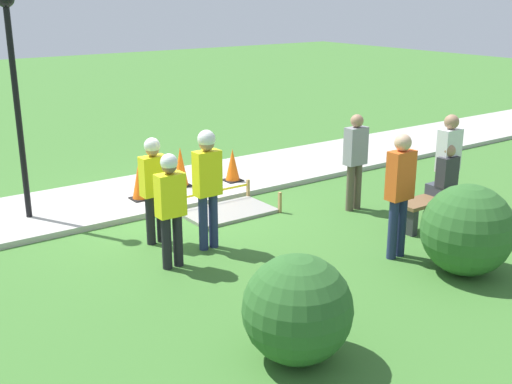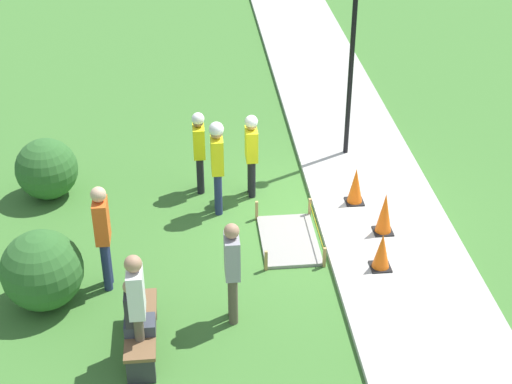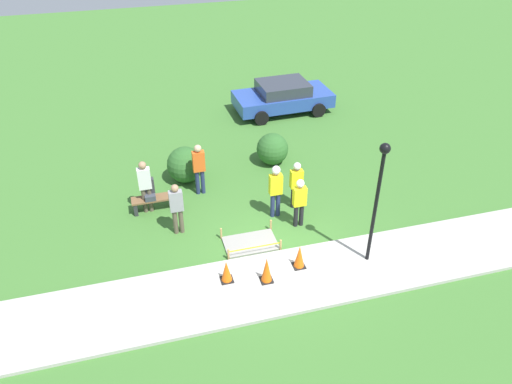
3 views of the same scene
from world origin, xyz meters
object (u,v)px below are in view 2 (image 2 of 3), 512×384
person_seated_on_bench (135,311)px  lamppost_near (353,41)px  worker_supervisor (251,149)px  bystander_in_orange_shirt (103,231)px  bystander_in_white_shirt (232,267)px  traffic_cone_near_patch (382,251)px  worker_assistant (199,146)px  traffic_cone_far_patch (385,213)px  park_bench (142,330)px  traffic_cone_sidewalk_edge (355,186)px  worker_trainee (217,159)px  bystander_in_gray_shirt (137,303)px

person_seated_on_bench → lamppost_near: (5.67, -4.16, 1.70)m
worker_supervisor → bystander_in_orange_shirt: bearing=135.4°
bystander_in_white_shirt → lamppost_near: lamppost_near is taller
bystander_in_white_shirt → lamppost_near: 5.88m
traffic_cone_near_patch → worker_assistant: 4.15m
traffic_cone_far_patch → park_bench: bearing=120.8°
traffic_cone_far_patch → bystander_in_white_shirt: 3.47m
traffic_cone_near_patch → traffic_cone_sidewalk_edge: traffic_cone_sidewalk_edge is taller
traffic_cone_far_patch → person_seated_on_bench: bearing=122.2°
traffic_cone_near_patch → worker_trainee: bearing=50.0°
park_bench → bystander_in_white_shirt: 1.60m
bystander_in_gray_shirt → worker_trainee: bearing=-18.8°
worker_supervisor → worker_trainee: (-0.55, 0.67, 0.12)m
traffic_cone_near_patch → lamppost_near: 4.56m
person_seated_on_bench → worker_supervisor: worker_supervisor is taller
traffic_cone_far_patch → bystander_in_orange_shirt: size_ratio=0.42×
traffic_cone_far_patch → traffic_cone_sidewalk_edge: (1.03, 0.30, -0.03)m
person_seated_on_bench → worker_trainee: bearing=-19.9°
traffic_cone_near_patch → worker_supervisor: size_ratio=0.39×
traffic_cone_sidewalk_edge → bystander_in_orange_shirt: 4.92m
traffic_cone_sidewalk_edge → person_seated_on_bench: person_seated_on_bench is taller
traffic_cone_sidewalk_edge → bystander_in_gray_shirt: bystander_in_gray_shirt is taller
traffic_cone_far_patch → worker_trainee: worker_trainee is taller
bystander_in_gray_shirt → traffic_cone_far_patch: bearing=-56.6°
traffic_cone_far_patch → traffic_cone_sidewalk_edge: size_ratio=1.09×
worker_assistant → bystander_in_gray_shirt: 4.79m
worker_trainee → lamppost_near: lamppost_near is taller
traffic_cone_far_patch → traffic_cone_sidewalk_edge: bearing=16.2°
bystander_in_orange_shirt → worker_assistant: bearing=-29.4°
park_bench → bystander_in_white_shirt: bystander_in_white_shirt is taller
worker_supervisor → bystander_in_white_shirt: (-3.64, 0.63, -0.00)m
bystander_in_orange_shirt → worker_supervisor: bearing=-44.6°
traffic_cone_sidewalk_edge → bystander_in_orange_shirt: bystander_in_orange_shirt is taller
traffic_cone_far_patch → bystander_in_gray_shirt: size_ratio=0.42×
worker_trainee → traffic_cone_sidewalk_edge: bearing=-92.2°
traffic_cone_near_patch → worker_supervisor: 3.35m
park_bench → bystander_in_orange_shirt: bystander_in_orange_shirt is taller
traffic_cone_near_patch → park_bench: bearing=110.6°
bystander_in_gray_shirt → bystander_in_white_shirt: (0.80, -1.37, -0.08)m
traffic_cone_near_patch → person_seated_on_bench: 4.29m
park_bench → worker_supervisor: size_ratio=0.92×
bystander_in_white_shirt → lamppost_near: size_ratio=0.47×
bystander_in_orange_shirt → lamppost_near: size_ratio=0.50×
park_bench → worker_trainee: size_ratio=0.84×
traffic_cone_near_patch → traffic_cone_sidewalk_edge: bearing=0.2°
worker_assistant → bystander_in_white_shirt: 3.89m
park_bench → bystander_in_white_shirt: (0.53, -1.37, 0.65)m
bystander_in_orange_shirt → lamppost_near: bearing=-49.9°
lamppost_near → person_seated_on_bench: bearing=143.7°
bystander_in_orange_shirt → traffic_cone_near_patch: bearing=-91.1°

